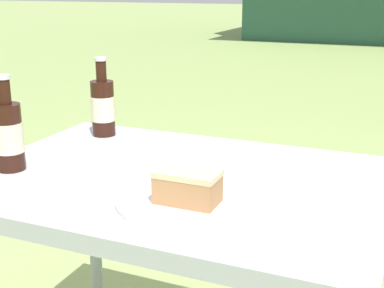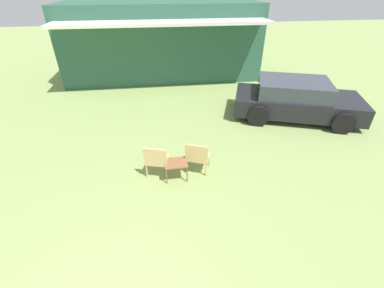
# 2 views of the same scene
# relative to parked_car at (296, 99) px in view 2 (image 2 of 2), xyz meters

# --- Properties ---
(cabin_building) EXTENTS (8.89, 4.41, 3.30)m
(cabin_building) POSITION_rel_parked_car_xyz_m (-4.26, 5.34, 1.03)
(cabin_building) COLOR #2D5B47
(cabin_building) RESTS_ON ground_plane
(parked_car) EXTENTS (4.52, 3.11, 1.30)m
(parked_car) POSITION_rel_parked_car_xyz_m (0.00, 0.00, 0.00)
(parked_car) COLOR black
(parked_car) RESTS_ON ground_plane
(wicker_chair_cushioned) EXTENTS (0.66, 0.61, 0.84)m
(wicker_chair_cushioned) POSITION_rel_parked_car_xyz_m (-4.80, -2.60, -0.17)
(wicker_chair_cushioned) COLOR tan
(wicker_chair_cushioned) RESTS_ON ground_plane
(wicker_chair_plain) EXTENTS (0.68, 0.64, 0.84)m
(wicker_chair_plain) POSITION_rel_parked_car_xyz_m (-3.82, -2.61, -0.16)
(wicker_chair_plain) COLOR tan
(wicker_chair_plain) RESTS_ON ground_plane
(garden_side_table) EXTENTS (0.53, 0.43, 0.45)m
(garden_side_table) POSITION_rel_parked_car_xyz_m (-4.37, -2.79, -0.24)
(garden_side_table) COLOR brown
(garden_side_table) RESTS_ON ground_plane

